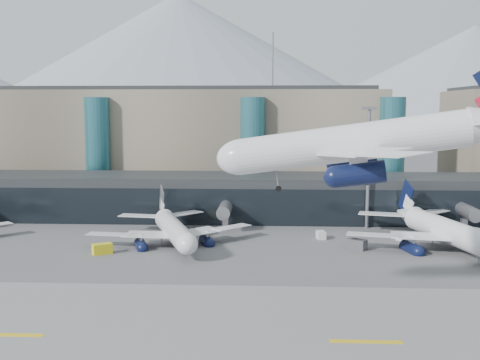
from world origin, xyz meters
name	(u,v)px	position (x,y,z in m)	size (l,w,h in m)	color
ground	(200,296)	(0.00, 0.00, 0.00)	(900.00, 900.00, 0.00)	#515154
runway_strip	(185,338)	(0.00, -15.00, 0.02)	(400.00, 40.00, 0.04)	slate
runway_markings	(185,338)	(0.00, -15.00, 0.05)	(128.00, 1.00, 0.02)	gold
concourse	(229,197)	(-0.02, 57.73, 4.97)	(170.00, 27.00, 10.00)	black
terminal_main	(149,143)	(-25.00, 90.00, 15.44)	(130.00, 30.00, 31.00)	gray
teal_towers	(175,152)	(-14.99, 74.01, 14.01)	(116.40, 19.40, 46.00)	#286672
mountain_ridge	(279,80)	(15.97, 380.00, 45.74)	(910.00, 400.00, 110.00)	gray
lightmast_mid	(368,160)	(30.00, 48.00, 14.42)	(3.00, 1.20, 25.60)	slate
hero_jet	(384,130)	(22.37, -9.23, 22.94)	(37.66, 37.88, 12.27)	silver
jet_parked_mid	(171,221)	(-9.21, 32.27, 4.04)	(31.36, 33.26, 10.69)	silver
jet_parked_right	(439,221)	(40.61, 32.15, 4.61)	(36.73, 37.95, 12.19)	silver
veh_b	(205,231)	(-3.66, 39.79, 0.66)	(2.29, 1.41, 1.32)	gold
veh_c	(357,244)	(25.13, 28.30, 0.94)	(3.37, 1.78, 1.87)	#46464A
veh_d	(402,236)	(35.03, 36.73, 0.71)	(2.48, 1.33, 1.42)	silver
veh_g	(321,235)	(19.40, 36.82, 0.75)	(2.56, 1.49, 1.49)	silver
veh_h	(102,249)	(-19.85, 22.69, 0.92)	(3.33, 1.75, 1.84)	gold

